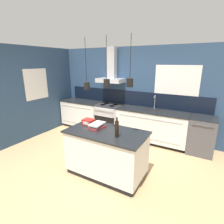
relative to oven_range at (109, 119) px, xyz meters
The scene contains 11 objects.
ground_plane 1.85m from the oven_range, 70.34° to the right, with size 16.00×16.00×0.00m, color tan.
wall_back 1.11m from the oven_range, 28.38° to the left, with size 5.60×2.28×2.60m.
wall_left 2.24m from the oven_range, 151.58° to the right, with size 0.08×3.80×2.60m.
counter_run_left 1.08m from the oven_range, behind, with size 1.38×0.64×0.91m.
counter_run_sink 1.35m from the oven_range, ahead, with size 1.93×0.64×1.29m.
oven_range is the anchor object (origin of this frame).
dishwasher 2.61m from the oven_range, ahead, with size 0.59×0.65×0.91m.
kitchen_island 2.13m from the oven_range, 61.18° to the right, with size 1.53×0.84×0.91m.
bottle_on_island 2.47m from the oven_range, 56.47° to the right, with size 0.07×0.07×0.36m.
book_stack 2.04m from the oven_range, 66.67° to the right, with size 0.25×0.34×0.10m.
red_supply_box 1.89m from the oven_range, 73.31° to the right, with size 0.23×0.19×0.12m.
Camera 1 is at (2.03, -2.81, 2.18)m, focal length 28.00 mm.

